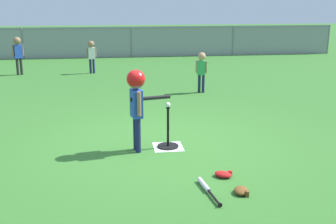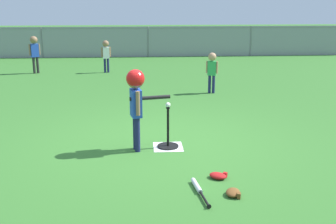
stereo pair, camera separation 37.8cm
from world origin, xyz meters
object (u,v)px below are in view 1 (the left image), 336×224
Objects in this scene: spare_bat_silver at (206,188)px; glove_near_bats at (224,174)px; fielder_near_left at (202,67)px; batting_tee at (168,141)px; fielder_deep_right at (91,53)px; glove_by_plate at (241,191)px; baseball_on_tee at (168,105)px; batter_child at (137,94)px; fielder_deep_left at (18,51)px.

glove_near_bats is (0.30, 0.33, 0.01)m from spare_bat_silver.
batting_tee is at bearing -109.38° from fielder_near_left.
glove_by_plate is (2.04, -8.34, -0.59)m from fielder_deep_right.
fielder_deep_right is (-1.41, 6.69, -0.04)m from baseball_on_tee.
glove_near_bats is (1.01, -1.08, -0.83)m from batter_child.
fielder_near_left is at bearing 78.66° from spare_bat_silver.
fielder_near_left is 0.99× the size of fielder_deep_right.
spare_bat_silver is 2.69× the size of glove_by_plate.
batting_tee is 0.65× the size of fielder_near_left.
batter_child is 1.79m from spare_bat_silver.
fielder_deep_left is at bearing 117.66° from batting_tee.
fielder_deep_left reaches higher than glove_by_plate.
fielder_deep_right is at bearing 131.65° from fielder_near_left.
baseball_on_tee is 0.29× the size of glove_by_plate.
spare_bat_silver is (1.66, -8.20, -0.59)m from fielder_deep_right.
batter_child reaches higher than fielder_deep_left.
baseball_on_tee is 0.08× the size of fielder_near_left.
batting_tee is 0.56m from baseball_on_tee.
fielder_deep_left is 1.14× the size of fielder_deep_right.
spare_bat_silver is (0.25, -1.51, -0.63)m from baseball_on_tee.
batting_tee is 3.91m from fielder_near_left.
spare_bat_silver is at bearing -65.39° from fielder_deep_left.
baseball_on_tee is at bearing 11.90° from batter_child.
glove_by_plate is (0.63, -1.65, -0.62)m from baseball_on_tee.
fielder_deep_left is 9.35m from glove_by_plate.
glove_by_plate is at bearing -79.99° from glove_near_bats.
glove_near_bats is (0.55, -1.18, -0.06)m from batting_tee.
baseball_on_tee is 3.88m from fielder_near_left.
fielder_deep_left reaches higher than glove_near_bats.
baseball_on_tee is at bearing -78.11° from fielder_deep_right.
glove_near_bats is at bearing -76.03° from fielder_deep_right.
glove_near_bats is (1.96, -7.87, -0.59)m from fielder_deep_right.
baseball_on_tee is at bearing 99.38° from spare_bat_silver.
batter_child is 2.08m from glove_by_plate.
fielder_deep_left is 1.59× the size of spare_bat_silver.
batting_tee is 1.77m from glove_by_plate.
batting_tee is at bearing 11.90° from batter_child.
batter_child is 1.25× the size of fielder_deep_right.
batter_child is at bearing -65.85° from fielder_deep_left.
batting_tee is 0.90m from batter_child.
baseball_on_tee is 1.66m from spare_bat_silver.
batting_tee is 0.64× the size of fielder_deep_right.
spare_bat_silver is 0.45m from glove_near_bats.
glove_near_bats is (-0.74, -4.84, -0.58)m from fielder_near_left.
glove_by_plate is (0.38, -0.14, 0.01)m from spare_bat_silver.
fielder_deep_left is at bearing 114.61° from spare_bat_silver.
spare_bat_silver is at bearing -63.21° from batter_child.
fielder_deep_right is (-2.69, 3.03, 0.01)m from fielder_near_left.
glove_near_bats is (4.06, -7.88, -0.68)m from fielder_deep_left.
fielder_deep_right is 8.13m from glove_near_bats.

